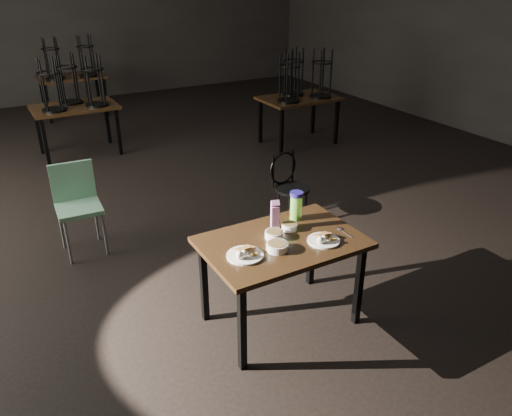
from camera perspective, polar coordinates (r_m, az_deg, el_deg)
main_table at (r=3.81m, az=2.99°, el=-4.71°), size 1.20×0.80×0.75m
plate_left at (r=3.55m, az=-1.29°, el=-5.25°), size 0.26×0.26×0.09m
plate_right at (r=3.77m, az=7.74°, el=-3.54°), size 0.25×0.25×0.08m
bowl_near at (r=3.78m, az=2.08°, el=-3.02°), size 0.14×0.14×0.06m
bowl_far at (r=3.91m, az=3.83°, el=-2.09°), size 0.13×0.13×0.05m
bowl_big at (r=3.62m, az=2.42°, el=-4.41°), size 0.16×0.16×0.06m
juice_carton at (r=3.87m, az=2.19°, el=-0.88°), size 0.08×0.08×0.25m
water_bottle at (r=4.03m, az=4.61°, el=0.31°), size 0.12×0.12×0.24m
spoon at (r=3.96m, az=9.66°, el=-2.41°), size 0.04×0.18×0.01m
bentwood_chair at (r=5.46m, az=3.76°, el=2.89°), size 0.40×0.39×0.80m
school_chair at (r=5.20m, az=-19.79°, el=0.87°), size 0.44×0.44×0.90m
bg_table_left at (r=7.95m, az=-20.07°, el=11.10°), size 1.20×0.80×1.48m
bg_table_right at (r=8.03m, az=5.03°, el=12.67°), size 1.20×0.80×1.48m
bg_table_far at (r=10.22m, az=-20.36°, el=13.94°), size 1.20×0.80×1.48m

